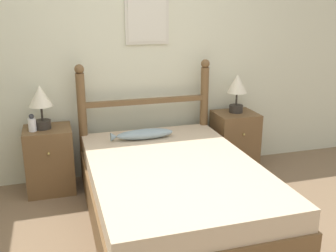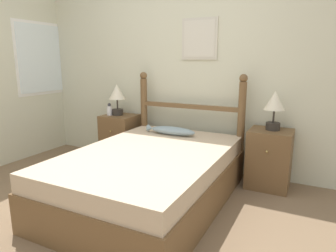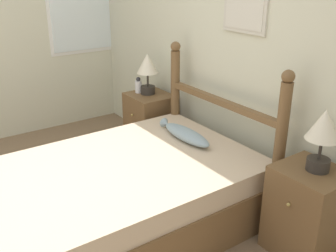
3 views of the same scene
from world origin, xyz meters
name	(u,v)px [view 1 (image 1 of 3)]	position (x,y,z in m)	size (l,w,h in m)	color
wall_back	(127,53)	(0.00, 1.73, 1.28)	(6.40, 0.08, 2.55)	beige
bed	(174,192)	(0.14, 0.59, 0.25)	(1.36, 2.01, 0.51)	brown
headboard	(146,117)	(0.14, 1.55, 0.65)	(1.37, 0.09, 1.21)	brown
nightstand_left	(50,160)	(-0.83, 1.47, 0.32)	(0.44, 0.42, 0.63)	brown
nightstand_right	(234,141)	(1.12, 1.47, 0.32)	(0.44, 0.42, 0.63)	brown
table_lamp_left	(41,100)	(-0.86, 1.47, 0.90)	(0.22, 0.22, 0.41)	#2D2823
table_lamp_right	(237,88)	(1.13, 1.49, 0.90)	(0.22, 0.22, 0.41)	#2D2823
bottle	(32,124)	(-0.96, 1.42, 0.71)	(0.07, 0.07, 0.16)	white
fish_pillow	(144,134)	(0.05, 1.26, 0.56)	(0.61, 0.15, 0.09)	#8499A3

